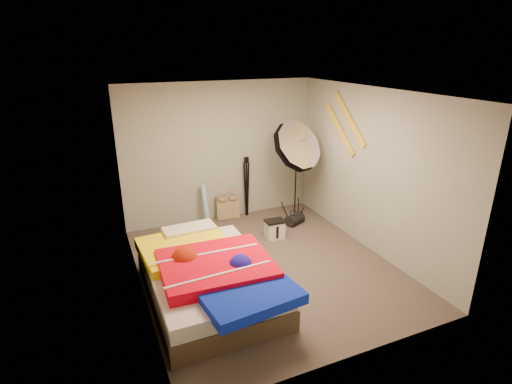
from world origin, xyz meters
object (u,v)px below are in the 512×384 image
bed (209,277)px  photo_umbrella (295,147)px  duffel_bag (295,219)px  wrapping_roll (205,205)px  camera_case (275,230)px  tote_bag (228,207)px  camera_tripod (247,183)px

bed → photo_umbrella: size_ratio=1.18×
bed → photo_umbrella: 2.86m
duffel_bag → photo_umbrella: 1.31m
wrapping_roll → photo_umbrella: bearing=-22.0°
camera_case → bed: bearing=-138.6°
duffel_bag → photo_umbrella: (-0.00, 0.08, 1.31)m
duffel_bag → photo_umbrella: bearing=70.0°
camera_case → duffel_bag: bearing=34.2°
camera_case → tote_bag: bearing=114.5°
wrapping_roll → camera_tripod: (0.83, 0.07, 0.29)m
bed → photo_umbrella: (2.08, 1.63, 1.10)m
tote_bag → photo_umbrella: 1.71m
camera_case → camera_tripod: size_ratio=0.26×
camera_case → bed: (-1.51, -1.20, 0.16)m
duffel_bag → camera_tripod: bearing=107.9°
tote_bag → wrapping_roll: 0.48m
camera_case → camera_tripod: 1.20m
tote_bag → camera_tripod: 0.58m
camera_tripod → tote_bag: bearing=176.5°
wrapping_roll → bed: wrapping_roll is taller
bed → duffel_bag: bearing=36.7°
camera_case → camera_tripod: bearing=96.1°
wrapping_roll → photo_umbrella: photo_umbrella is taller
tote_bag → bed: (-1.07, -2.31, 0.09)m
tote_bag → wrapping_roll: size_ratio=0.59×
duffel_bag → photo_umbrella: photo_umbrella is taller
bed → camera_tripod: bearing=57.7°
camera_case → camera_tripod: (-0.06, 1.09, 0.51)m
wrapping_roll → duffel_bag: wrapping_roll is taller
photo_umbrella → duffel_bag: bearing=-87.1°
wrapping_roll → camera_case: size_ratio=2.45×
tote_bag → duffel_bag: size_ratio=1.27×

